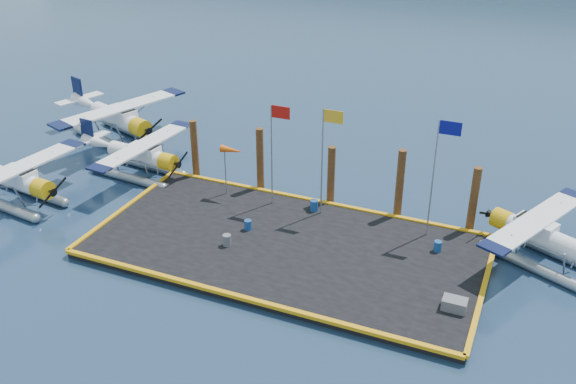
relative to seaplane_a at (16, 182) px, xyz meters
name	(u,v)px	position (x,y,z in m)	size (l,w,h in m)	color
ground	(286,250)	(16.48, 1.48, -1.42)	(4000.00, 4000.00, 0.00)	#172646
dock	(286,247)	(16.48, 1.48, -1.22)	(20.00, 10.00, 0.40)	black
dock_bumpers	(286,242)	(16.48, 1.48, -0.93)	(20.25, 10.25, 0.18)	orange
seaplane_a	(16,182)	(0.00, 0.00, 0.00)	(8.38, 9.23, 3.26)	gray
seaplane_b	(141,157)	(4.54, 5.93, -0.07)	(7.94, 8.76, 3.10)	gray
seaplane_c	(119,121)	(-0.17, 10.11, 0.18)	(9.60, 10.21, 3.67)	gray
seaplane_d	(540,238)	(28.55, 5.58, -0.08)	(8.01, 8.39, 3.08)	gray
drum_0	(248,225)	(14.01, 2.03, -0.75)	(0.39, 0.39, 0.55)	navy
drum_3	(227,240)	(13.73, 0.17, -0.72)	(0.43, 0.43, 0.61)	#59595E
drum_4	(438,246)	(23.83, 3.90, -0.74)	(0.40, 0.40, 0.56)	navy
drum_5	(314,205)	(16.53, 5.39, -0.70)	(0.45, 0.45, 0.63)	navy
crate	(454,304)	(25.48, -0.58, -0.75)	(1.07, 0.72, 0.54)	#59595E
flagpole_red	(275,140)	(14.19, 5.28, 2.97)	(1.14, 0.08, 6.00)	gray
flagpole_yellow	(326,146)	(17.18, 5.28, 3.09)	(1.14, 0.08, 6.20)	gray
flagpole_blue	(439,162)	(23.18, 5.28, 3.26)	(1.14, 0.08, 6.50)	gray
windsock	(232,151)	(11.45, 5.28, 1.81)	(1.40, 0.44, 3.12)	gray
piling_0	(195,151)	(7.98, 6.88, 0.58)	(0.44, 0.44, 4.00)	#432313
piling_1	(260,161)	(12.48, 6.88, 0.68)	(0.44, 0.44, 4.20)	#432313
piling_2	(331,177)	(16.98, 6.88, 0.48)	(0.44, 0.44, 3.80)	#432313
piling_3	(400,186)	(20.98, 6.88, 0.73)	(0.44, 0.44, 4.30)	#432313
piling_4	(473,202)	(24.98, 6.88, 0.58)	(0.44, 0.44, 4.00)	#432313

